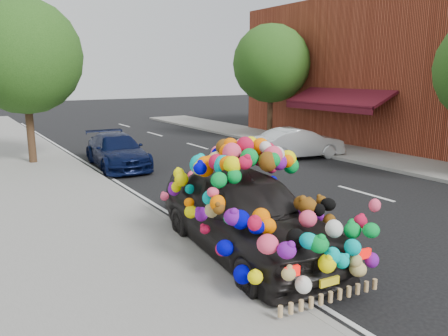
{
  "coord_description": "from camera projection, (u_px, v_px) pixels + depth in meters",
  "views": [
    {
      "loc": [
        -6.45,
        -8.09,
        3.43
      ],
      "look_at": [
        -0.77,
        0.78,
        1.13
      ],
      "focal_mm": 35.0,
      "sensor_mm": 36.0,
      "label": 1
    }
  ],
  "objects": [
    {
      "name": "ground",
      "position": [
        267.0,
        215.0,
        10.79
      ],
      "size": [
        100.0,
        100.0,
        0.0
      ],
      "primitive_type": "plane",
      "color": "black",
      "rests_on": "ground"
    },
    {
      "name": "sidewalk",
      "position": [
        93.0,
        249.0,
        8.51
      ],
      "size": [
        4.0,
        60.0,
        0.12
      ],
      "primitive_type": "cube",
      "color": "gray",
      "rests_on": "ground"
    },
    {
      "name": "kerb",
      "position": [
        183.0,
        230.0,
        9.53
      ],
      "size": [
        0.15,
        60.0,
        0.13
      ],
      "primitive_type": "cube",
      "color": "gray",
      "rests_on": "ground"
    },
    {
      "name": "footpath_far",
      "position": [
        382.0,
        158.0,
        17.56
      ],
      "size": [
        3.0,
        40.0,
        0.12
      ],
      "primitive_type": "cube",
      "color": "gray",
      "rests_on": "ground"
    },
    {
      "name": "lane_markings",
      "position": [
        365.0,
        193.0,
        12.68
      ],
      "size": [
        6.0,
        50.0,
        0.01
      ],
      "primitive_type": null,
      "color": "silver",
      "rests_on": "ground"
    },
    {
      "name": "tree_near_sidewalk",
      "position": [
        23.0,
        56.0,
        15.74
      ],
      "size": [
        4.2,
        4.2,
        6.13
      ],
      "color": "#332114",
      "rests_on": "ground"
    },
    {
      "name": "tree_far_b",
      "position": [
        271.0,
        64.0,
        22.4
      ],
      "size": [
        4.0,
        4.0,
        5.9
      ],
      "color": "#332114",
      "rests_on": "ground"
    },
    {
      "name": "plush_art_car",
      "position": [
        246.0,
        194.0,
        8.26
      ],
      "size": [
        2.78,
        5.2,
        2.28
      ],
      "rotation": [
        0.0,
        0.0,
        -0.1
      ],
      "color": "black",
      "rests_on": "ground"
    },
    {
      "name": "navy_sedan",
      "position": [
        117.0,
        151.0,
        16.17
      ],
      "size": [
        2.03,
        4.31,
        1.22
      ],
      "primitive_type": "imported",
      "rotation": [
        0.0,
        0.0,
        -0.08
      ],
      "color": "black",
      "rests_on": "ground"
    },
    {
      "name": "silver_hatchback",
      "position": [
        298.0,
        143.0,
        17.83
      ],
      "size": [
        3.94,
        2.01,
        1.24
      ],
      "primitive_type": "imported",
      "rotation": [
        0.0,
        0.0,
        1.38
      ],
      "color": "silver",
      "rests_on": "ground"
    }
  ]
}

